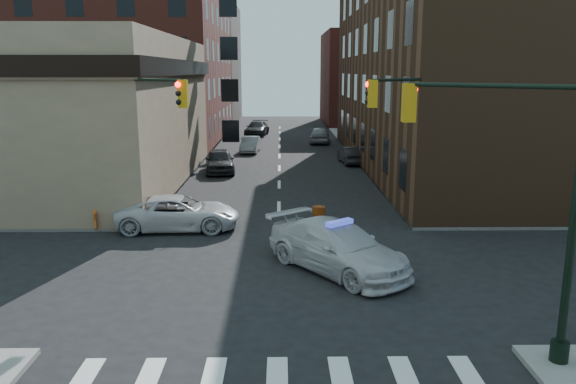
{
  "coord_description": "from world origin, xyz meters",
  "views": [
    {
      "loc": [
        0.09,
        -18.59,
        7.01
      ],
      "look_at": [
        0.39,
        3.61,
        2.2
      ],
      "focal_mm": 35.0,
      "sensor_mm": 36.0,
      "label": 1
    }
  ],
  "objects_px": {
    "parked_car_wfar": "(250,145)",
    "parked_car_enear": "(351,155)",
    "parked_car_wnear": "(220,161)",
    "pedestrian_a": "(102,194)",
    "police_car": "(337,247)",
    "barrel_bank": "(214,214)",
    "pickup": "(178,213)",
    "barrel_road": "(319,217)",
    "barricade_nw_a": "(106,218)",
    "pedestrian_b": "(44,195)"
  },
  "relations": [
    {
      "from": "parked_car_wfar",
      "to": "parked_car_enear",
      "type": "bearing_deg",
      "value": -34.03
    },
    {
      "from": "parked_car_wnear",
      "to": "parked_car_enear",
      "type": "distance_m",
      "value": 10.35
    },
    {
      "from": "parked_car_enear",
      "to": "pedestrian_a",
      "type": "distance_m",
      "value": 20.97
    },
    {
      "from": "police_car",
      "to": "parked_car_wnear",
      "type": "relative_size",
      "value": 1.22
    },
    {
      "from": "barrel_bank",
      "to": "parked_car_wnear",
      "type": "bearing_deg",
      "value": 94.81
    },
    {
      "from": "police_car",
      "to": "pickup",
      "type": "distance_m",
      "value": 8.57
    },
    {
      "from": "pickup",
      "to": "barrel_bank",
      "type": "xyz_separation_m",
      "value": [
        1.46,
        0.93,
        -0.29
      ]
    },
    {
      "from": "police_car",
      "to": "barrel_road",
      "type": "xyz_separation_m",
      "value": [
        -0.29,
        5.54,
        -0.36
      ]
    },
    {
      "from": "parked_car_enear",
      "to": "pedestrian_a",
      "type": "bearing_deg",
      "value": 41.45
    },
    {
      "from": "pickup",
      "to": "pedestrian_a",
      "type": "relative_size",
      "value": 3.11
    },
    {
      "from": "pedestrian_a",
      "to": "barricade_nw_a",
      "type": "relative_size",
      "value": 1.57
    },
    {
      "from": "police_car",
      "to": "parked_car_wfar",
      "type": "bearing_deg",
      "value": 61.15
    },
    {
      "from": "parked_car_wnear",
      "to": "pedestrian_a",
      "type": "distance_m",
      "value": 12.58
    },
    {
      "from": "parked_car_wfar",
      "to": "police_car",
      "type": "bearing_deg",
      "value": -77.18
    },
    {
      "from": "police_car",
      "to": "pedestrian_b",
      "type": "bearing_deg",
      "value": 112.1
    },
    {
      "from": "police_car",
      "to": "pickup",
      "type": "height_order",
      "value": "police_car"
    },
    {
      "from": "police_car",
      "to": "pickup",
      "type": "relative_size",
      "value": 1.08
    },
    {
      "from": "pedestrian_a",
      "to": "barricade_nw_a",
      "type": "bearing_deg",
      "value": -51.59
    },
    {
      "from": "pedestrian_a",
      "to": "pedestrian_b",
      "type": "bearing_deg",
      "value": -153.39
    },
    {
      "from": "parked_car_wfar",
      "to": "pedestrian_b",
      "type": "relative_size",
      "value": 2.34
    },
    {
      "from": "barrel_road",
      "to": "parked_car_enear",
      "type": "bearing_deg",
      "value": 78.5
    },
    {
      "from": "pedestrian_b",
      "to": "barricade_nw_a",
      "type": "bearing_deg",
      "value": -47.19
    },
    {
      "from": "parked_car_enear",
      "to": "barrel_road",
      "type": "distance_m",
      "value": 18.46
    },
    {
      "from": "parked_car_wfar",
      "to": "barrel_bank",
      "type": "distance_m",
      "value": 23.55
    },
    {
      "from": "parked_car_enear",
      "to": "barrel_bank",
      "type": "relative_size",
      "value": 4.34
    },
    {
      "from": "parked_car_wfar",
      "to": "barricade_nw_a",
      "type": "bearing_deg",
      "value": -97.86
    },
    {
      "from": "parked_car_wnear",
      "to": "barricade_nw_a",
      "type": "xyz_separation_m",
      "value": [
        -3.52,
        -14.75,
        -0.26
      ]
    },
    {
      "from": "pedestrian_b",
      "to": "barricade_nw_a",
      "type": "xyz_separation_m",
      "value": [
        3.79,
        -2.68,
        -0.46
      ]
    },
    {
      "from": "barrel_road",
      "to": "parked_car_wnear",
      "type": "bearing_deg",
      "value": 112.57
    },
    {
      "from": "pedestrian_b",
      "to": "barrel_bank",
      "type": "xyz_separation_m",
      "value": [
        8.46,
        -1.56,
        -0.57
      ]
    },
    {
      "from": "barricade_nw_a",
      "to": "parked_car_wnear",
      "type": "bearing_deg",
      "value": 64.48
    },
    {
      "from": "parked_car_wnear",
      "to": "parked_car_enear",
      "type": "relative_size",
      "value": 1.2
    },
    {
      "from": "parked_car_wfar",
      "to": "parked_car_enear",
      "type": "xyz_separation_m",
      "value": [
        8.05,
        -6.29,
        -0.01
      ]
    },
    {
      "from": "police_car",
      "to": "barrel_bank",
      "type": "xyz_separation_m",
      "value": [
        -5.15,
        6.37,
        -0.39
      ]
    },
    {
      "from": "parked_car_wfar",
      "to": "pedestrian_a",
      "type": "bearing_deg",
      "value": -102.2
    },
    {
      "from": "pedestrian_a",
      "to": "barricade_nw_a",
      "type": "distance_m",
      "value": 3.29
    },
    {
      "from": "parked_car_wnear",
      "to": "parked_car_wfar",
      "type": "bearing_deg",
      "value": 73.44
    },
    {
      "from": "parked_car_wnear",
      "to": "parked_car_wfar",
      "type": "relative_size",
      "value": 1.18
    },
    {
      "from": "parked_car_wfar",
      "to": "barricade_nw_a",
      "type": "relative_size",
      "value": 3.69
    },
    {
      "from": "pickup",
      "to": "barricade_nw_a",
      "type": "distance_m",
      "value": 3.22
    },
    {
      "from": "barrel_road",
      "to": "barrel_bank",
      "type": "distance_m",
      "value": 4.93
    },
    {
      "from": "parked_car_enear",
      "to": "parked_car_wfar",
      "type": "bearing_deg",
      "value": -43.51
    },
    {
      "from": "barrel_bank",
      "to": "barricade_nw_a",
      "type": "height_order",
      "value": "barricade_nw_a"
    },
    {
      "from": "pedestrian_b",
      "to": "pickup",
      "type": "bearing_deg",
      "value": -31.48
    },
    {
      "from": "parked_car_wnear",
      "to": "parked_car_enear",
      "type": "height_order",
      "value": "parked_car_wnear"
    },
    {
      "from": "pickup",
      "to": "parked_car_wnear",
      "type": "distance_m",
      "value": 14.56
    },
    {
      "from": "police_car",
      "to": "parked_car_enear",
      "type": "bearing_deg",
      "value": 44.14
    },
    {
      "from": "parked_car_wfar",
      "to": "barrel_bank",
      "type": "bearing_deg",
      "value": -87.24
    },
    {
      "from": "police_car",
      "to": "parked_car_wnear",
      "type": "height_order",
      "value": "police_car"
    },
    {
      "from": "parked_car_wfar",
      "to": "pedestrian_b",
      "type": "xyz_separation_m",
      "value": [
        -8.96,
        -21.99,
        0.35
      ]
    }
  ]
}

